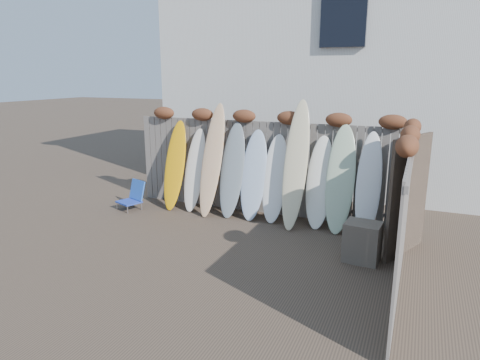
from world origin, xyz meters
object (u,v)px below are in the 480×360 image
at_px(wooden_crate, 362,242).
at_px(lattice_panel, 409,196).
at_px(beach_chair, 133,196).
at_px(surfboard_0, 175,165).

distance_m(wooden_crate, lattice_panel, 1.11).
bearing_deg(wooden_crate, lattice_panel, 45.29).
height_order(beach_chair, wooden_crate, wooden_crate).
xyz_separation_m(beach_chair, lattice_panel, (5.76, -0.23, 0.71)).
height_order(beach_chair, surfboard_0, surfboard_0).
height_order(lattice_panel, surfboard_0, lattice_panel).
distance_m(beach_chair, wooden_crate, 5.21).
bearing_deg(beach_chair, surfboard_0, 29.40).
bearing_deg(lattice_panel, wooden_crate, -111.98).
bearing_deg(beach_chair, lattice_panel, -2.31).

